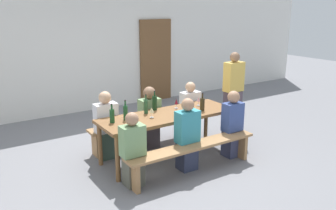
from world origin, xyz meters
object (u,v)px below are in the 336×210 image
at_px(wine_bottle_3, 112,116).
at_px(wine_bottle_4, 126,112).
at_px(wine_bottle_1, 155,103).
at_px(wine_glass_1, 198,100).
at_px(seated_guest_near_2, 232,125).
at_px(wine_glass_0, 152,110).
at_px(wine_glass_4, 188,104).
at_px(seated_guest_far_0, 106,127).
at_px(wooden_door, 156,61).
at_px(seated_guest_far_2, 190,112).
at_px(wine_bottle_2, 146,106).
at_px(bench_far, 147,125).
at_px(wine_glass_2, 176,102).
at_px(wine_glass_3, 131,115).
at_px(standing_host, 233,97).
at_px(seated_guest_near_0, 133,151).
at_px(wine_bottle_0, 202,104).
at_px(seated_guest_far_1, 150,119).
at_px(seated_guest_near_1, 188,136).
at_px(bench_near, 193,150).
at_px(tasting_table, 168,118).

bearing_deg(wine_bottle_3, wine_bottle_4, 0.72).
relative_size(wine_bottle_1, wine_glass_1, 2.23).
xyz_separation_m(wine_bottle_1, seated_guest_near_2, (0.98, -0.84, -0.34)).
bearing_deg(wine_glass_0, wine_glass_4, -5.83).
distance_m(wine_glass_1, seated_guest_far_0, 1.65).
bearing_deg(wine_bottle_4, wooden_door, 52.21).
bearing_deg(seated_guest_far_2, wine_bottle_2, -74.33).
height_order(bench_far, wine_glass_1, wine_glass_1).
bearing_deg(wine_glass_4, wine_glass_2, 96.97).
height_order(wine_bottle_4, wine_glass_1, wine_bottle_4).
relative_size(wooden_door, wine_bottle_3, 7.21).
xyz_separation_m(wine_glass_3, standing_host, (2.24, 0.23, -0.10)).
height_order(wine_bottle_2, seated_guest_near_0, wine_bottle_2).
relative_size(wine_glass_2, standing_host, 0.10).
relative_size(wine_bottle_0, seated_guest_far_2, 0.28).
distance_m(wine_bottle_2, seated_guest_near_2, 1.45).
relative_size(wine_glass_1, seated_guest_far_2, 0.14).
height_order(seated_guest_near_0, seated_guest_far_1, seated_guest_far_1).
xyz_separation_m(wine_bottle_0, standing_host, (0.94, 0.27, -0.08)).
bearing_deg(wine_glass_1, seated_guest_far_1, 151.65).
height_order(wine_glass_1, seated_guest_far_2, seated_guest_far_2).
bearing_deg(wine_bottle_0, seated_guest_near_2, -48.34).
height_order(seated_guest_near_1, standing_host, standing_host).
distance_m(bench_near, wine_bottle_1, 1.12).
height_order(wine_bottle_2, seated_guest_far_0, seated_guest_far_0).
bearing_deg(wine_bottle_0, wine_bottle_4, 168.90).
bearing_deg(wine_glass_2, seated_guest_near_0, -149.11).
bearing_deg(wooden_door, wine_glass_2, -115.26).
height_order(wooden_door, wine_glass_3, wooden_door).
bearing_deg(wine_glass_1, wine_glass_0, -171.91).
height_order(bench_far, wine_bottle_4, wine_bottle_4).
distance_m(bench_near, wine_bottle_2, 1.07).
distance_m(seated_guest_near_1, seated_guest_far_1, 1.07).
bearing_deg(wine_bottle_4, bench_far, 39.56).
distance_m(bench_far, seated_guest_far_1, 0.23).
bearing_deg(seated_guest_near_2, wine_glass_1, 16.68).
height_order(wine_bottle_2, wine_glass_3, wine_bottle_2).
relative_size(wine_bottle_2, seated_guest_near_2, 0.29).
bearing_deg(seated_guest_near_2, seated_guest_far_1, 41.68).
xyz_separation_m(bench_near, wine_glass_2, (0.30, 0.88, 0.50)).
bearing_deg(wine_glass_2, seated_guest_far_1, 134.70).
height_order(wine_glass_4, seated_guest_near_2, seated_guest_near_2).
height_order(tasting_table, seated_guest_far_2, seated_guest_far_2).
bearing_deg(wine_bottle_2, bench_far, 58.68).
bearing_deg(wine_glass_0, seated_guest_near_0, -139.81).
relative_size(wine_glass_2, seated_guest_near_2, 0.15).
relative_size(wine_bottle_1, wine_bottle_2, 1.04).
distance_m(bench_near, seated_guest_near_1, 0.23).
distance_m(wine_glass_3, seated_guest_near_1, 0.91).
relative_size(wine_bottle_1, seated_guest_far_1, 0.30).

